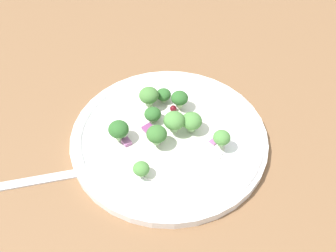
# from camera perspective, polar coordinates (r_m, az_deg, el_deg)

# --- Properties ---
(ground_plane) EXTENTS (1.80, 1.80, 0.02)m
(ground_plane) POSITION_cam_1_polar(r_m,az_deg,el_deg) (0.55, -1.92, -3.52)
(ground_plane) COLOR brown
(plate) EXTENTS (0.26, 0.26, 0.02)m
(plate) POSITION_cam_1_polar(r_m,az_deg,el_deg) (0.54, -0.00, -1.30)
(plate) COLOR white
(plate) RESTS_ON ground_plane
(dressing_pool) EXTENTS (0.15, 0.15, 0.00)m
(dressing_pool) POSITION_cam_1_polar(r_m,az_deg,el_deg) (0.54, 0.00, -1.00)
(dressing_pool) COLOR white
(dressing_pool) RESTS_ON plate
(broccoli_floret_0) EXTENTS (0.03, 0.03, 0.03)m
(broccoli_floret_0) POSITION_cam_1_polar(r_m,az_deg,el_deg) (0.52, 0.89, 0.69)
(broccoli_floret_0) COLOR #8EB77A
(broccoli_floret_0) RESTS_ON plate
(broccoli_floret_1) EXTENTS (0.03, 0.03, 0.03)m
(broccoli_floret_1) POSITION_cam_1_polar(r_m,az_deg,el_deg) (0.53, 3.30, 0.65)
(broccoli_floret_1) COLOR #9EC684
(broccoli_floret_1) RESTS_ON plate
(broccoli_floret_2) EXTENTS (0.03, 0.03, 0.03)m
(broccoli_floret_2) POSITION_cam_1_polar(r_m,az_deg,el_deg) (0.51, -1.96, -1.31)
(broccoli_floret_2) COLOR #8EB77A
(broccoli_floret_2) RESTS_ON plate
(broccoli_floret_3) EXTENTS (0.02, 0.02, 0.02)m
(broccoli_floret_3) POSITION_cam_1_polar(r_m,az_deg,el_deg) (0.57, -0.62, 4.35)
(broccoli_floret_3) COLOR #ADD18E
(broccoli_floret_3) RESTS_ON plate
(broccoli_floret_4) EXTENTS (0.02, 0.02, 0.02)m
(broccoli_floret_4) POSITION_cam_1_polar(r_m,az_deg,el_deg) (0.55, -2.14, 1.62)
(broccoli_floret_4) COLOR #ADD18E
(broccoli_floret_4) RESTS_ON plate
(broccoli_floret_5) EXTENTS (0.02, 0.02, 0.02)m
(broccoli_floret_5) POSITION_cam_1_polar(r_m,az_deg,el_deg) (0.51, 7.48, -1.64)
(broccoli_floret_5) COLOR #8EB77A
(broccoli_floret_5) RESTS_ON plate
(broccoli_floret_6) EXTENTS (0.02, 0.02, 0.02)m
(broccoli_floret_6) POSITION_cam_1_polar(r_m,az_deg,el_deg) (0.56, 1.62, 3.86)
(broccoli_floret_6) COLOR #ADD18E
(broccoli_floret_6) RESTS_ON plate
(broccoli_floret_7) EXTENTS (0.02, 0.02, 0.02)m
(broccoli_floret_7) POSITION_cam_1_polar(r_m,az_deg,el_deg) (0.49, -3.74, -5.97)
(broccoli_floret_7) COLOR #9EC684
(broccoli_floret_7) RESTS_ON plate
(broccoli_floret_8) EXTENTS (0.03, 0.03, 0.03)m
(broccoli_floret_8) POSITION_cam_1_polar(r_m,az_deg,el_deg) (0.52, -6.88, -0.49)
(broccoli_floret_8) COLOR #8EB77A
(broccoli_floret_8) RESTS_ON plate
(broccoli_floret_9) EXTENTS (0.03, 0.03, 0.03)m
(broccoli_floret_9) POSITION_cam_1_polar(r_m,az_deg,el_deg) (0.56, -2.67, 4.23)
(broccoli_floret_9) COLOR #9EC684
(broccoli_floret_9) RESTS_ON plate
(cranberry_0) EXTENTS (0.01, 0.01, 0.01)m
(cranberry_0) POSITION_cam_1_polar(r_m,az_deg,el_deg) (0.58, -2.18, 4.40)
(cranberry_0) COLOR maroon
(cranberry_0) RESTS_ON plate
(cranberry_1) EXTENTS (0.01, 0.01, 0.01)m
(cranberry_1) POSITION_cam_1_polar(r_m,az_deg,el_deg) (0.56, 0.74, 2.44)
(cranberry_1) COLOR maroon
(cranberry_1) RESTS_ON plate
(cranberry_2) EXTENTS (0.01, 0.01, 0.01)m
(cranberry_2) POSITION_cam_1_polar(r_m,az_deg,el_deg) (0.53, -1.88, -1.52)
(cranberry_2) COLOR maroon
(cranberry_2) RESTS_ON plate
(onion_bit_0) EXTENTS (0.01, 0.01, 0.00)m
(onion_bit_0) POSITION_cam_1_polar(r_m,az_deg,el_deg) (0.53, 6.48, -2.11)
(onion_bit_0) COLOR #A35B93
(onion_bit_0) RESTS_ON plate
(onion_bit_1) EXTENTS (0.02, 0.01, 0.00)m
(onion_bit_1) POSITION_cam_1_polar(r_m,az_deg,el_deg) (0.54, -3.18, -0.42)
(onion_bit_1) COLOR #843D75
(onion_bit_1) RESTS_ON plate
(onion_bit_2) EXTENTS (0.01, 0.01, 0.01)m
(onion_bit_2) POSITION_cam_1_polar(r_m,az_deg,el_deg) (0.53, -5.79, -2.23)
(onion_bit_2) COLOR #A35B93
(onion_bit_2) RESTS_ON plate
(fork) EXTENTS (0.19, 0.06, 0.01)m
(fork) POSITION_cam_1_polar(r_m,az_deg,el_deg) (0.53, -17.24, -7.06)
(fork) COLOR silver
(fork) RESTS_ON ground_plane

